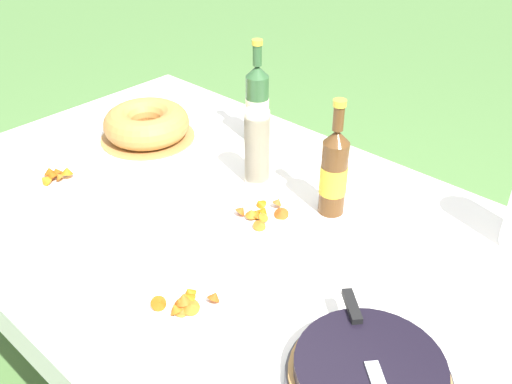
{
  "coord_description": "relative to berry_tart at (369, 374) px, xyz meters",
  "views": [
    {
      "loc": [
        0.96,
        -0.85,
        1.63
      ],
      "look_at": [
        0.09,
        0.09,
        0.81
      ],
      "focal_mm": 40.0,
      "sensor_mm": 36.0,
      "label": 1
    }
  ],
  "objects": [
    {
      "name": "garden_table",
      "position": [
        -0.63,
        0.19,
        -0.09
      ],
      "size": [
        1.72,
        1.13,
        0.74
      ],
      "color": "brown",
      "rests_on": "ground_plane"
    },
    {
      "name": "tablecloth",
      "position": [
        -0.63,
        0.19,
        -0.04
      ],
      "size": [
        1.73,
        1.14,
        0.1
      ],
      "color": "white",
      "rests_on": "garden_table"
    },
    {
      "name": "berry_tart",
      "position": [
        0.0,
        0.0,
        0.0
      ],
      "size": [
        0.31,
        0.31,
        0.06
      ],
      "color": "#38383D",
      "rests_on": "tablecloth"
    },
    {
      "name": "serving_knife",
      "position": [
        -0.02,
        0.02,
        0.04
      ],
      "size": [
        0.3,
        0.26,
        0.01
      ],
      "rotation": [
        0.0,
        0.0,
        5.57
      ],
      "color": "silver",
      "rests_on": "berry_tart"
    },
    {
      "name": "bundt_cake",
      "position": [
        -1.1,
        0.34,
        0.02
      ],
      "size": [
        0.31,
        0.31,
        0.1
      ],
      "color": "#B78447",
      "rests_on": "tablecloth"
    },
    {
      "name": "cup_stack",
      "position": [
        -0.64,
        0.39,
        0.09
      ],
      "size": [
        0.07,
        0.07,
        0.23
      ],
      "color": "beige",
      "rests_on": "tablecloth"
    },
    {
      "name": "cider_bottle_green",
      "position": [
        -0.82,
        0.58,
        0.1
      ],
      "size": [
        0.08,
        0.08,
        0.34
      ],
      "color": "#2D562D",
      "rests_on": "tablecloth"
    },
    {
      "name": "cider_bottle_amber",
      "position": [
        -0.39,
        0.41,
        0.1
      ],
      "size": [
        0.07,
        0.07,
        0.33
      ],
      "color": "brown",
      "rests_on": "tablecloth"
    },
    {
      "name": "snack_plate_near",
      "position": [
        -0.5,
        0.26,
        -0.02
      ],
      "size": [
        0.22,
        0.22,
        0.05
      ],
      "color": "white",
      "rests_on": "tablecloth"
    },
    {
      "name": "snack_plate_left",
      "position": [
        -1.07,
        -0.02,
        -0.02
      ],
      "size": [
        0.21,
        0.21,
        0.05
      ],
      "color": "white",
      "rests_on": "tablecloth"
    },
    {
      "name": "snack_plate_right",
      "position": [
        -0.4,
        -0.1,
        -0.01
      ],
      "size": [
        0.23,
        0.23,
        0.06
      ],
      "color": "white",
      "rests_on": "tablecloth"
    }
  ]
}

